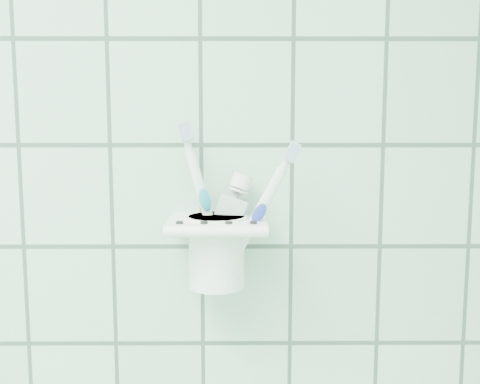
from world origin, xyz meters
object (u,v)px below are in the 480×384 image
Objects in this scene: cup at (217,248)px; toothbrush_orange at (221,204)px; toothpaste_tube at (207,216)px; toothbrush_blue at (222,207)px; toothbrush_pink at (225,199)px; holder_bracket at (218,225)px.

toothbrush_orange is at bearing -51.32° from cup.
cup is at bearing -12.20° from toothpaste_tube.
cup is at bearing -150.39° from toothbrush_blue.
toothbrush_orange is (-0.00, -0.01, 0.01)m from toothbrush_blue.
toothbrush_pink is at bearing 68.11° from toothbrush_orange.
cup is at bearing 109.19° from holder_bracket.
toothpaste_tube is at bearing 152.26° from cup.
holder_bracket is 0.03m from cup.
holder_bracket and cup have the same top height.
toothpaste_tube is (-0.02, 0.00, -0.01)m from toothbrush_blue.
holder_bracket is 0.03m from toothbrush_orange.
toothbrush_pink reaches higher than toothbrush_blue.
toothbrush_pink reaches higher than toothbrush_orange.
holder_bracket is at bearing -21.77° from toothpaste_tube.
toothbrush_blue is 0.95× the size of toothbrush_orange.
toothbrush_blue reaches higher than cup.
holder_bracket is 0.59× the size of toothbrush_pink.
toothbrush_orange reaches higher than toothpaste_tube.
toothbrush_blue is 1.19× the size of toothpaste_tube.
toothbrush_blue is 0.02m from toothbrush_orange.
toothbrush_blue is at bearing 57.96° from holder_bracket.
toothpaste_tube is (-0.02, 0.02, -0.02)m from toothbrush_orange.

